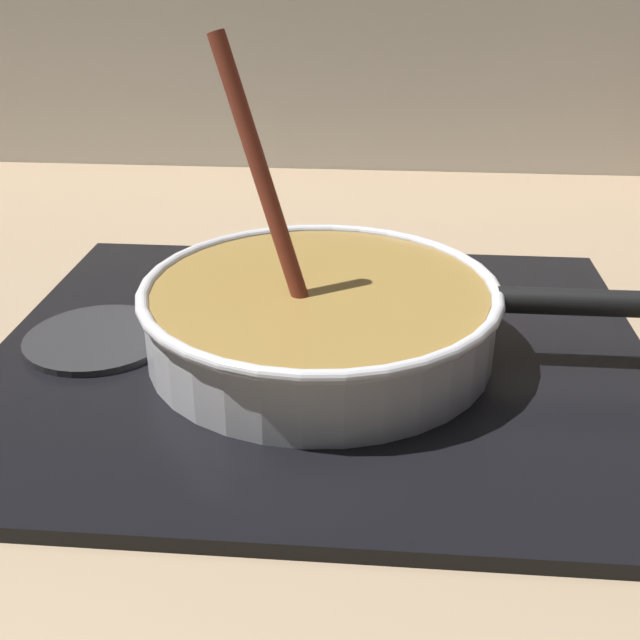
# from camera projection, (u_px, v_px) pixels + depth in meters

# --- Properties ---
(ground) EXTENTS (2.40, 1.60, 0.04)m
(ground) POSITION_uv_depth(u_px,v_px,m) (240.00, 488.00, 0.55)
(ground) COLOR #9E8466
(hob_plate) EXTENTS (0.56, 0.48, 0.01)m
(hob_plate) POSITION_uv_depth(u_px,v_px,m) (320.00, 356.00, 0.67)
(hob_plate) COLOR black
(hob_plate) RESTS_ON ground
(burner_ring) EXTENTS (0.16, 0.16, 0.01)m
(burner_ring) POSITION_uv_depth(u_px,v_px,m) (320.00, 346.00, 0.67)
(burner_ring) COLOR #592D0C
(burner_ring) RESTS_ON hob_plate
(spare_burner) EXTENTS (0.13, 0.13, 0.01)m
(spare_burner) POSITION_uv_depth(u_px,v_px,m) (98.00, 338.00, 0.68)
(spare_burner) COLOR #262628
(spare_burner) RESTS_ON hob_plate
(cooking_pan) EXTENTS (0.45, 0.30, 0.26)m
(cooking_pan) POSITION_uv_depth(u_px,v_px,m) (322.00, 315.00, 0.65)
(cooking_pan) COLOR silver
(cooking_pan) RESTS_ON hob_plate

